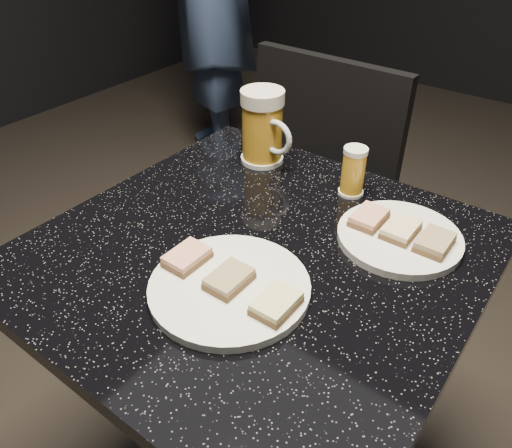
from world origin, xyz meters
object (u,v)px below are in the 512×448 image
object	(u,v)px
chair	(296,210)
plate_small	(399,237)
beer_tumbler	(353,171)
plate_large	(229,287)
beer_mug	(263,127)
table	(256,345)

from	to	relation	value
chair	plate_small	bearing A→B (deg)	-36.76
beer_tumbler	chair	bearing A→B (deg)	140.81
plate_large	beer_mug	world-z (taller)	beer_mug
table	beer_tumbler	world-z (taller)	beer_tumbler
beer_mug	beer_tumbler	size ratio (longest dim) A/B	1.61
plate_small	beer_tumbler	bearing A→B (deg)	147.92
beer_mug	chair	bearing A→B (deg)	98.05
beer_mug	table	bearing A→B (deg)	-55.90
table	plate_large	bearing A→B (deg)	-74.28
plate_small	table	world-z (taller)	plate_small
plate_large	plate_small	world-z (taller)	same
plate_large	plate_small	bearing A→B (deg)	60.51
plate_large	table	world-z (taller)	plate_large
plate_large	beer_mug	xyz separation A→B (m)	(-0.20, 0.36, 0.07)
plate_small	beer_tumbler	size ratio (longest dim) A/B	2.15
plate_small	chair	distance (m)	0.54
plate_small	chair	world-z (taller)	chair
plate_large	table	distance (m)	0.27
beer_mug	beer_tumbler	xyz separation A→B (m)	(0.22, -0.00, -0.03)
plate_small	beer_tumbler	xyz separation A→B (m)	(-0.14, 0.09, 0.04)
plate_large	table	bearing A→B (deg)	105.72
plate_small	beer_tumbler	world-z (taller)	beer_tumbler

